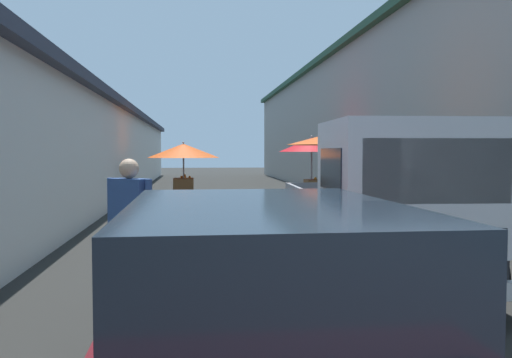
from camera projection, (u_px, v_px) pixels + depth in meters
ground at (248, 217)px, 14.68m from camera, size 90.00×90.00×0.00m
building_right_concrete at (471, 117)px, 17.59m from camera, size 49.80×7.50×5.67m
fruit_stall_mid_lane at (312, 153)px, 18.38m from camera, size 2.19×2.19×2.28m
fruit_stall_near_left at (348, 156)px, 10.48m from camera, size 2.31×2.31×2.25m
fruit_stall_far_left at (183, 156)px, 19.31m from camera, size 2.51×2.51×2.09m
hatchback_car at (262, 320)px, 3.27m from camera, size 3.93×1.96×1.45m
delivery_truck at (389, 209)px, 6.73m from camera, size 4.98×2.11×2.08m
vendor_by_crates at (429, 199)px, 9.81m from camera, size 0.61×0.32×1.57m
vendor_in_shade at (130, 220)px, 6.25m from camera, size 0.45×0.54×1.66m
parked_scooter at (386, 206)px, 13.17m from camera, size 1.69×0.43×1.14m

